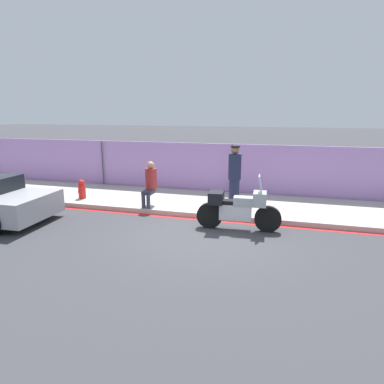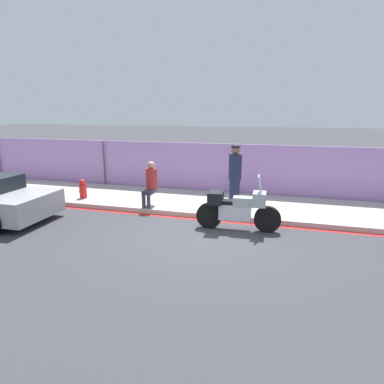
% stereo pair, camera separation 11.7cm
% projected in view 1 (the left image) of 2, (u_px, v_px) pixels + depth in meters
% --- Properties ---
extents(ground_plane, '(120.00, 120.00, 0.00)m').
position_uv_depth(ground_plane, '(205.00, 234.00, 8.43)').
color(ground_plane, '#38383D').
extents(sidewalk, '(37.73, 2.84, 0.14)m').
position_uv_depth(sidewalk, '(224.00, 204.00, 10.85)').
color(sidewalk, '#ADA89E').
rests_on(sidewalk, ground_plane).
extents(curb_paint_stripe, '(37.73, 0.18, 0.01)m').
position_uv_depth(curb_paint_stripe, '(214.00, 221.00, 9.45)').
color(curb_paint_stripe, red).
rests_on(curb_paint_stripe, ground_plane).
extents(storefront_fence, '(35.84, 0.16, 1.84)m').
position_uv_depth(storefront_fence, '(232.00, 170.00, 12.07)').
color(storefront_fence, '#AD7FC6').
rests_on(storefront_fence, ground_plane).
extents(motorcycle, '(2.14, 0.58, 1.43)m').
position_uv_depth(motorcycle, '(238.00, 208.00, 8.61)').
color(motorcycle, black).
rests_on(motorcycle, ground_plane).
extents(officer_standing, '(0.39, 0.39, 1.81)m').
position_uv_depth(officer_standing, '(235.00, 175.00, 10.40)').
color(officer_standing, '#191E38').
rests_on(officer_standing, sidewalk).
extents(person_seated_on_curb, '(0.35, 0.68, 1.34)m').
position_uv_depth(person_seated_on_curb, '(150.00, 181.00, 10.33)').
color(person_seated_on_curb, '#2D3342').
rests_on(person_seated_on_curb, sidewalk).
extents(fire_hydrant, '(0.24, 0.29, 0.62)m').
position_uv_depth(fire_hydrant, '(82.00, 189.00, 11.27)').
color(fire_hydrant, red).
rests_on(fire_hydrant, sidewalk).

